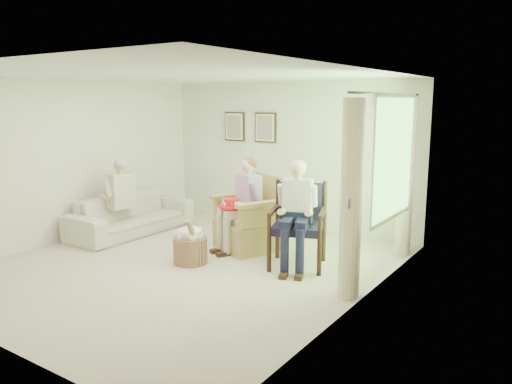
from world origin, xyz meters
TOP-DOWN VIEW (x-y plane):
  - floor at (0.00, 0.00)m, footprint 5.50×5.50m
  - back_wall at (0.00, 2.75)m, footprint 5.00×0.04m
  - left_wall at (-2.50, 0.00)m, footprint 0.04×5.50m
  - right_wall at (2.50, 0.00)m, footprint 0.04×5.50m
  - ceiling at (0.00, 0.00)m, footprint 5.00×5.50m
  - window at (2.46, 1.20)m, footprint 0.13×2.50m
  - curtain_left at (2.33, 0.22)m, footprint 0.34×0.34m
  - curtain_right at (2.33, 2.18)m, footprint 0.34×0.34m
  - framed_print_left at (-1.15, 2.71)m, footprint 0.45×0.05m
  - framed_print_right at (-0.45, 2.71)m, footprint 0.45×0.05m
  - wicker_armchair at (0.28, 1.16)m, footprint 0.89×0.88m
  - wood_armchair at (1.31, 0.91)m, footprint 0.73×0.69m
  - sofa at (-1.95, 0.78)m, footprint 2.25×0.88m
  - person_wicker at (0.28, 1.01)m, footprint 0.40×0.63m
  - person_dark at (1.31, 0.73)m, footprint 0.40×0.62m
  - person_sofa at (-1.95, 0.50)m, footprint 0.42×0.62m
  - red_hat at (0.17, 0.83)m, footprint 0.37×0.37m
  - hatbox at (-0.01, 0.09)m, footprint 0.53×0.53m

SIDE VIEW (x-z plane):
  - floor at x=0.00m, z-range 0.00..0.00m
  - hatbox at x=-0.01m, z-range -0.08..0.63m
  - sofa at x=-1.95m, z-range 0.00..0.66m
  - wicker_armchair at x=0.28m, z-range -0.21..0.93m
  - wood_armchair at x=1.31m, z-range 0.05..1.18m
  - red_hat at x=0.17m, z-range 0.67..0.81m
  - person_sofa at x=-1.95m, z-range 0.10..1.40m
  - person_wicker at x=0.28m, z-range 0.13..1.52m
  - person_dark at x=1.31m, z-range 0.14..1.59m
  - curtain_left at x=2.33m, z-range 0.00..2.30m
  - curtain_right at x=2.33m, z-range 0.00..2.30m
  - back_wall at x=0.00m, z-range 0.00..2.60m
  - left_wall at x=-2.50m, z-range 0.00..2.60m
  - right_wall at x=2.50m, z-range 0.00..2.60m
  - window at x=2.46m, z-range 0.77..2.40m
  - framed_print_left at x=-1.15m, z-range 1.51..2.06m
  - framed_print_right at x=-0.45m, z-range 1.51..2.06m
  - ceiling at x=0.00m, z-range 2.59..2.61m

